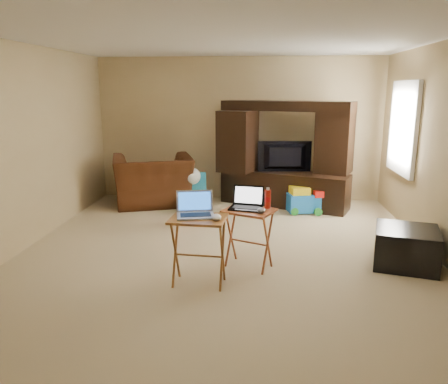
# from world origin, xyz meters

# --- Properties ---
(floor) EXTENTS (5.50, 5.50, 0.00)m
(floor) POSITION_xyz_m (0.00, 0.00, 0.00)
(floor) COLOR tan
(floor) RESTS_ON ground
(ceiling) EXTENTS (5.50, 5.50, 0.00)m
(ceiling) POSITION_xyz_m (0.00, 0.00, 2.50)
(ceiling) COLOR silver
(ceiling) RESTS_ON ground
(wall_back) EXTENTS (5.00, 0.00, 5.00)m
(wall_back) POSITION_xyz_m (0.00, 2.75, 1.25)
(wall_back) COLOR tan
(wall_back) RESTS_ON ground
(wall_front) EXTENTS (5.00, 0.00, 5.00)m
(wall_front) POSITION_xyz_m (0.00, -2.75, 1.25)
(wall_front) COLOR tan
(wall_front) RESTS_ON ground
(wall_left) EXTENTS (0.00, 5.50, 5.50)m
(wall_left) POSITION_xyz_m (-2.50, 0.00, 1.25)
(wall_left) COLOR tan
(wall_left) RESTS_ON ground
(window_pane) EXTENTS (0.00, 1.20, 1.20)m
(window_pane) POSITION_xyz_m (2.48, 1.55, 1.40)
(window_pane) COLOR white
(window_pane) RESTS_ON ground
(window_frame) EXTENTS (0.06, 1.14, 1.34)m
(window_frame) POSITION_xyz_m (2.46, 1.55, 1.40)
(window_frame) COLOR white
(window_frame) RESTS_ON ground
(entertainment_center) EXTENTS (2.20, 1.30, 1.76)m
(entertainment_center) POSITION_xyz_m (0.81, 2.28, 0.88)
(entertainment_center) COLOR black
(entertainment_center) RESTS_ON floor
(television) EXTENTS (0.90, 0.20, 0.51)m
(television) POSITION_xyz_m (0.81, 2.23, 0.84)
(television) COLOR black
(television) RESTS_ON entertainment_center
(recliner) EXTENTS (1.59, 1.48, 0.84)m
(recliner) POSITION_xyz_m (-1.43, 2.15, 0.42)
(recliner) COLOR #43200E
(recliner) RESTS_ON floor
(child_rocker) EXTENTS (0.56, 0.60, 0.60)m
(child_rocker) POSITION_xyz_m (-0.73, 1.87, 0.30)
(child_rocker) COLOR #196F8B
(child_rocker) RESTS_ON floor
(plush_toy) EXTENTS (0.36, 0.30, 0.40)m
(plush_toy) POSITION_xyz_m (-0.64, 1.04, 0.20)
(plush_toy) COLOR red
(plush_toy) RESTS_ON floor
(push_toy) EXTENTS (0.65, 0.53, 0.43)m
(push_toy) POSITION_xyz_m (1.14, 1.85, 0.22)
(push_toy) COLOR blue
(push_toy) RESTS_ON floor
(ottoman) EXTENTS (0.81, 0.81, 0.43)m
(ottoman) POSITION_xyz_m (2.06, -0.24, 0.21)
(ottoman) COLOR black
(ottoman) RESTS_ON floor
(tray_table_left) EXTENTS (0.58, 0.48, 0.71)m
(tray_table_left) POSITION_xyz_m (-0.19, -0.93, 0.35)
(tray_table_left) COLOR #A06126
(tray_table_left) RESTS_ON floor
(tray_table_right) EXTENTS (0.63, 0.58, 0.67)m
(tray_table_right) POSITION_xyz_m (0.30, -0.44, 0.33)
(tray_table_right) COLOR #974924
(tray_table_right) RESTS_ON floor
(laptop_left) EXTENTS (0.43, 0.37, 0.24)m
(laptop_left) POSITION_xyz_m (-0.22, -0.90, 0.83)
(laptop_left) COLOR #A4A4A8
(laptop_left) RESTS_ON tray_table_left
(laptop_right) EXTENTS (0.39, 0.34, 0.24)m
(laptop_right) POSITION_xyz_m (0.26, -0.42, 0.79)
(laptop_right) COLOR black
(laptop_right) RESTS_ON tray_table_right
(mouse_left) EXTENTS (0.11, 0.15, 0.06)m
(mouse_left) POSITION_xyz_m (-0.00, -1.00, 0.74)
(mouse_left) COLOR silver
(mouse_left) RESTS_ON tray_table_left
(mouse_right) EXTENTS (0.11, 0.15, 0.06)m
(mouse_right) POSITION_xyz_m (0.43, -0.56, 0.69)
(mouse_right) COLOR #45464B
(mouse_right) RESTS_ON tray_table_right
(water_bottle) EXTENTS (0.07, 0.07, 0.20)m
(water_bottle) POSITION_xyz_m (0.50, -0.36, 0.77)
(water_bottle) COLOR #B5180B
(water_bottle) RESTS_ON tray_table_right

